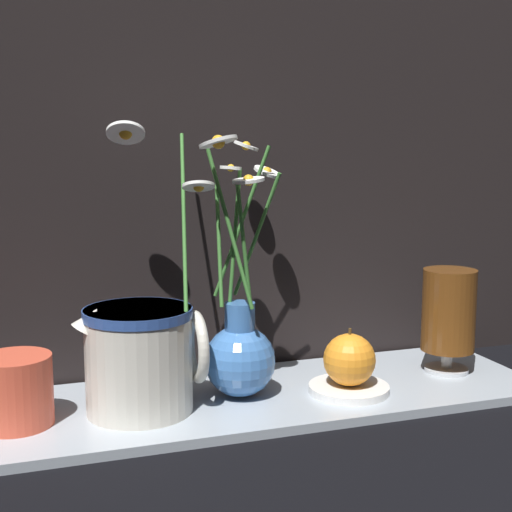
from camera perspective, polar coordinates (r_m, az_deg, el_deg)
ground_plane at (r=0.97m, az=0.54°, el=-11.54°), size 6.00×6.00×0.00m
shelf at (r=0.97m, az=0.54°, el=-11.21°), size 0.76×0.24×0.01m
vase_with_flowers at (r=0.94m, az=-1.53°, el=-6.77°), size 0.24×0.17×0.36m
yellow_mug at (r=0.89m, az=-18.85°, el=-10.18°), size 0.10×0.09×0.08m
ceramic_pitcher at (r=0.89m, az=-9.20°, el=-7.82°), size 0.16×0.13×0.14m
tea_glass at (r=1.07m, az=15.12°, el=-4.37°), size 0.08×0.08×0.15m
saucer_plate at (r=0.98m, az=7.43°, el=-10.47°), size 0.11×0.11×0.01m
orange_fruit at (r=0.96m, az=7.48°, el=-8.23°), size 0.07×0.07×0.08m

